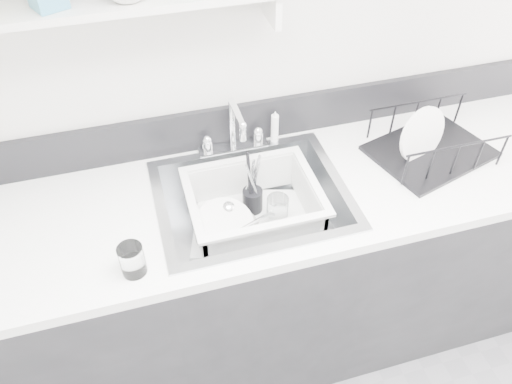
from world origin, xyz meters
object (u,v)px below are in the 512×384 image
object	(u,v)px
sink	(252,213)
dish_rack	(434,137)
counter_run	(253,277)
wash_tub	(253,208)

from	to	relation	value
sink	dish_rack	world-z (taller)	dish_rack
dish_rack	sink	bearing A→B (deg)	166.92
sink	counter_run	bearing A→B (deg)	0.00
counter_run	dish_rack	world-z (taller)	dish_rack
wash_tub	sink	bearing A→B (deg)	-119.82
counter_run	sink	world-z (taller)	sink
wash_tub	dish_rack	world-z (taller)	dish_rack
counter_run	sink	xyz separation A→B (m)	(0.00, 0.00, 0.37)
sink	wash_tub	xyz separation A→B (m)	(0.01, 0.02, 0.01)
counter_run	wash_tub	distance (m)	0.38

